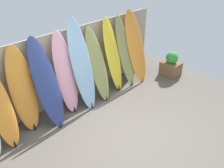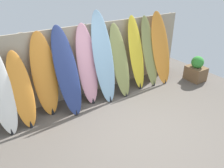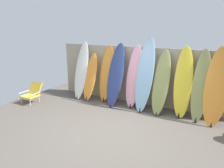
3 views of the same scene
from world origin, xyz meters
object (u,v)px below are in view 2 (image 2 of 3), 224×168
surfboard_skyblue_5 (104,59)px  surfboard_orange_9 (161,48)px  surfboard_navy_3 (67,72)px  surfboard_orange_2 (45,75)px  surfboard_pink_4 (87,65)px  surfboard_orange_1 (22,91)px  surfboard_olive_6 (120,61)px  surfboard_olive_8 (149,52)px  surfboard_yellow_7 (136,54)px  planter_box (196,70)px

surfboard_skyblue_5 → surfboard_orange_9: 1.89m
surfboard_navy_3 → surfboard_orange_2: bearing=156.8°
surfboard_navy_3 → surfboard_pink_4: 0.57m
surfboard_orange_1 → surfboard_pink_4: (1.54, 0.08, 0.18)m
surfboard_orange_9 → surfboard_olive_6: bearing=179.8°
surfboard_orange_1 → surfboard_olive_8: bearing=0.4°
surfboard_orange_1 → surfboard_olive_6: (2.41, -0.03, 0.13)m
surfboard_skyblue_5 → surfboard_yellow_7: bearing=3.9°
surfboard_olive_6 → planter_box: bearing=-15.3°
surfboard_olive_6 → surfboard_orange_9: (1.40, -0.01, 0.08)m
surfboard_orange_2 → surfboard_yellow_7: bearing=-2.5°
surfboard_orange_2 → surfboard_olive_8: surfboard_olive_8 is taller
surfboard_navy_3 → surfboard_orange_9: surfboard_orange_9 is taller
surfboard_orange_1 → planter_box: surfboard_orange_1 is taller
surfboard_navy_3 → surfboard_skyblue_5: surfboard_skyblue_5 is taller
surfboard_orange_2 → surfboard_yellow_7: 2.46m
surfboard_navy_3 → surfboard_orange_9: bearing=0.2°
surfboard_navy_3 → surfboard_pink_4: surfboard_navy_3 is taller
surfboard_orange_2 → surfboard_orange_1: bearing=-164.8°
surfboard_olive_8 → surfboard_yellow_7: bearing=177.8°
surfboard_olive_8 → planter_box: (1.29, -0.68, -0.60)m
surfboard_olive_6 → planter_box: 2.47m
surfboard_orange_9 → surfboard_orange_1: bearing=179.5°
surfboard_skyblue_5 → surfboard_olive_6: bearing=0.7°
surfboard_orange_1 → surfboard_pink_4: surfboard_pink_4 is taller
surfboard_navy_3 → planter_box: bearing=-9.4°
surfboard_skyblue_5 → surfboard_pink_4: bearing=164.1°
planter_box → surfboard_olive_6: bearing=164.7°
surfboard_skyblue_5 → surfboard_olive_6: size_ratio=1.19×
surfboard_pink_4 → surfboard_olive_6: 0.88m
surfboard_orange_2 → surfboard_pink_4: (1.00, -0.07, 0.03)m
surfboard_skyblue_5 → planter_box: surfboard_skyblue_5 is taller
surfboard_olive_6 → surfboard_olive_8: bearing=2.8°
surfboard_skyblue_5 → surfboard_navy_3: bearing=-179.5°
surfboard_olive_8 → planter_box: size_ratio=2.53×
surfboard_orange_2 → surfboard_orange_9: size_ratio=0.94×
surfboard_pink_4 → surfboard_olive_6: size_ratio=1.05×
surfboard_navy_3 → surfboard_olive_6: 1.43m
surfboard_orange_1 → surfboard_olive_6: size_ratio=0.86×
surfboard_skyblue_5 → planter_box: 2.97m
surfboard_orange_9 → surfboard_yellow_7: bearing=175.0°
surfboard_orange_2 → surfboard_yellow_7: size_ratio=0.95×
surfboard_yellow_7 → surfboard_skyblue_5: bearing=-176.1°
surfboard_orange_2 → surfboard_olive_6: (1.87, -0.17, -0.02)m
surfboard_orange_2 → surfboard_olive_6: 1.88m
surfboard_skyblue_5 → surfboard_orange_9: surfboard_skyblue_5 is taller
surfboard_orange_1 → surfboard_pink_4: bearing=2.9°
surfboard_navy_3 → surfboard_orange_9: (2.84, 0.01, 0.02)m
surfboard_yellow_7 → surfboard_olive_8: (0.45, -0.02, -0.03)m
surfboard_skyblue_5 → surfboard_yellow_7: 1.08m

